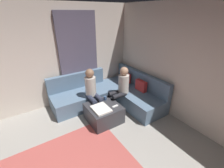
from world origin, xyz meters
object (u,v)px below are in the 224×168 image
object	(u,v)px
sectional_couch	(111,94)
coffee_mug	(105,98)
game_remote	(115,106)
person_on_couch_side	(92,90)
ottoman	(104,113)
person_on_couch_back	(121,87)

from	to	relation	value
sectional_couch	coffee_mug	bearing A→B (deg)	-47.20
game_remote	person_on_couch_side	world-z (taller)	person_on_couch_side
ottoman	person_on_couch_side	bearing A→B (deg)	-173.65
ottoman	sectional_couch	bearing A→B (deg)	135.44
game_remote	person_on_couch_side	bearing A→B (deg)	-156.96
person_on_couch_side	sectional_couch	bearing A→B (deg)	-167.13
sectional_couch	ottoman	size ratio (longest dim) A/B	3.36
ottoman	person_on_couch_back	xyz separation A→B (m)	(-0.20, 0.65, 0.45)
coffee_mug	game_remote	xyz separation A→B (m)	(0.40, 0.04, -0.04)
ottoman	person_on_couch_back	bearing A→B (deg)	107.37
ottoman	game_remote	world-z (taller)	game_remote
person_on_couch_back	person_on_couch_side	size ratio (longest dim) A/B	1.00
sectional_couch	coffee_mug	size ratio (longest dim) A/B	26.84
person_on_couch_back	person_on_couch_side	distance (m)	0.75
person_on_couch_side	coffee_mug	bearing A→B (deg)	134.25
person_on_couch_back	ottoman	bearing A→B (deg)	107.37
coffee_mug	person_on_couch_back	xyz separation A→B (m)	(0.02, 0.47, 0.19)
ottoman	person_on_couch_side	distance (m)	0.64
coffee_mug	person_on_couch_side	size ratio (longest dim) A/B	0.08
sectional_couch	ottoman	distance (m)	0.85
coffee_mug	game_remote	bearing A→B (deg)	5.71
ottoman	person_on_couch_side	size ratio (longest dim) A/B	0.63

